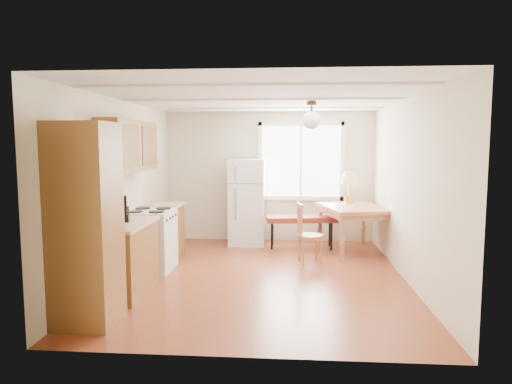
# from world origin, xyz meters

# --- Properties ---
(room_shell) EXTENTS (4.60, 5.60, 2.62)m
(room_shell) POSITION_xyz_m (0.00, 0.00, 1.25)
(room_shell) COLOR #5D2413
(room_shell) RESTS_ON ground
(kitchen_run) EXTENTS (0.65, 3.40, 2.20)m
(kitchen_run) POSITION_xyz_m (-1.72, -0.63, 0.84)
(kitchen_run) COLOR brown
(kitchen_run) RESTS_ON ground
(window_unit) EXTENTS (1.64, 0.05, 1.51)m
(window_unit) POSITION_xyz_m (0.60, 2.47, 1.55)
(window_unit) COLOR white
(window_unit) RESTS_ON room_shell
(pendant_light) EXTENTS (0.26, 0.26, 0.40)m
(pendant_light) POSITION_xyz_m (0.70, 0.40, 2.24)
(pendant_light) COLOR #302015
(pendant_light) RESTS_ON room_shell
(refrigerator) EXTENTS (0.68, 0.70, 1.60)m
(refrigerator) POSITION_xyz_m (-0.41, 2.12, 0.80)
(refrigerator) COLOR white
(refrigerator) RESTS_ON ground
(bench) EXTENTS (1.31, 0.62, 0.58)m
(bench) POSITION_xyz_m (0.61, 1.86, 0.52)
(bench) COLOR maroon
(bench) RESTS_ON ground
(dining_table) EXTENTS (1.26, 1.50, 0.82)m
(dining_table) POSITION_xyz_m (1.50, 1.53, 0.71)
(dining_table) COLOR #9A5B3B
(dining_table) RESTS_ON ground
(chair) EXTENTS (0.44, 0.43, 0.94)m
(chair) POSITION_xyz_m (0.63, 0.82, 0.54)
(chair) COLOR #9A5B3B
(chair) RESTS_ON ground
(table_lamp) EXTENTS (0.32, 0.32, 0.56)m
(table_lamp) POSITION_xyz_m (1.45, 1.94, 1.22)
(table_lamp) COLOR gold
(table_lamp) RESTS_ON dining_table
(coffee_maker) EXTENTS (0.21, 0.25, 0.34)m
(coffee_maker) POSITION_xyz_m (-1.72, -0.78, 1.02)
(coffee_maker) COLOR black
(coffee_maker) RESTS_ON kitchen_run
(kettle) EXTENTS (0.13, 0.13, 0.25)m
(kettle) POSITION_xyz_m (-1.79, -0.69, 1.00)
(kettle) COLOR red
(kettle) RESTS_ON kitchen_run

